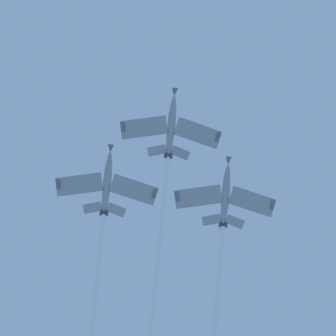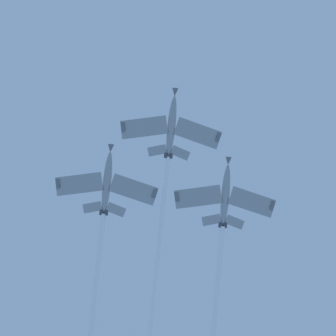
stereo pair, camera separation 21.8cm
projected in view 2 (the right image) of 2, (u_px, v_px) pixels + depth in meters
The scene contains 3 objects.
jet_lead at pixel (166, 174), 115.14m from camera, with size 37.11×33.98×21.74m.
jet_left_wing at pixel (221, 243), 114.39m from camera, with size 31.83×29.77×19.42m.
jet_right_wing at pixel (102, 226), 113.76m from camera, with size 31.39×29.15×19.65m.
Camera 2 is at (-8.15, 10.18, 1.72)m, focal length 63.32 mm.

